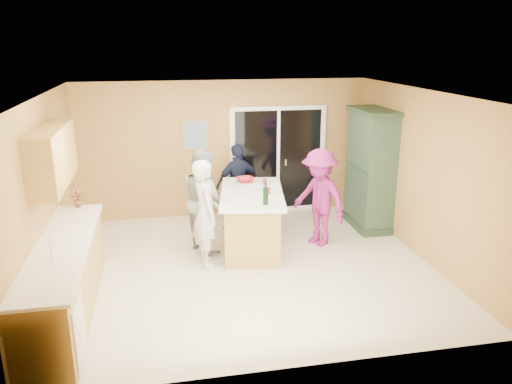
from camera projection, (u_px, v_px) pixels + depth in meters
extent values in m
plane|color=beige|center=(248.00, 267.00, 7.59)|extent=(5.50, 5.50, 0.00)
cube|color=white|center=(247.00, 94.00, 6.83)|extent=(5.50, 5.00, 0.10)
cube|color=#DFB75B|center=(224.00, 149.00, 9.56)|extent=(5.50, 0.10, 2.60)
cube|color=#DFB75B|center=(292.00, 255.00, 4.86)|extent=(5.50, 0.10, 2.60)
cube|color=#DFB75B|center=(46.00, 196.00, 6.71)|extent=(0.10, 5.00, 2.60)
cube|color=#DFB75B|center=(422.00, 175.00, 7.71)|extent=(0.10, 5.00, 2.60)
cube|color=tan|center=(65.00, 281.00, 6.16)|extent=(0.60, 3.00, 0.90)
cube|color=silver|center=(49.00, 334.00, 5.15)|extent=(0.62, 0.60, 0.72)
cube|color=silver|center=(62.00, 246.00, 6.03)|extent=(0.65, 3.05, 0.04)
cylinder|color=silver|center=(51.00, 249.00, 5.51)|extent=(0.02, 0.02, 0.30)
cube|color=tan|center=(52.00, 157.00, 6.38)|extent=(0.35, 1.60, 0.75)
cube|color=white|center=(278.00, 160.00, 9.79)|extent=(1.90, 0.05, 2.10)
cube|color=black|center=(278.00, 160.00, 9.78)|extent=(1.70, 0.03, 1.94)
cube|color=white|center=(278.00, 160.00, 9.77)|extent=(0.06, 0.04, 1.94)
cube|color=silver|center=(286.00, 162.00, 9.81)|extent=(0.02, 0.03, 0.12)
cube|color=tan|center=(195.00, 135.00, 9.35)|extent=(0.46, 0.03, 0.56)
cube|color=#5073A6|center=(195.00, 135.00, 9.34)|extent=(0.38, 0.02, 0.48)
cube|color=tan|center=(252.00, 222.00, 8.15)|extent=(1.10, 1.74, 0.92)
cube|color=silver|center=(252.00, 194.00, 8.01)|extent=(1.28, 1.97, 0.04)
cube|color=black|center=(252.00, 245.00, 8.27)|extent=(1.00, 1.64, 0.10)
cube|color=#233925|center=(367.00, 222.00, 9.26)|extent=(0.60, 1.13, 0.13)
cube|color=#334C35|center=(371.00, 170.00, 8.97)|extent=(0.53, 1.07, 2.01)
cube|color=#233925|center=(375.00, 111.00, 8.66)|extent=(0.62, 1.18, 0.09)
imported|color=silver|center=(205.00, 213.00, 7.45)|extent=(0.49, 0.66, 1.65)
imported|color=gray|center=(204.00, 200.00, 8.03)|extent=(0.84, 0.96, 1.68)
imported|color=#161A31|center=(238.00, 184.00, 9.26)|extent=(0.94, 0.59, 1.49)
imported|color=#932070|center=(319.00, 198.00, 8.22)|extent=(1.04, 1.21, 1.63)
imported|color=#B51420|center=(245.00, 180.00, 8.59)|extent=(0.32, 0.32, 0.07)
imported|color=red|center=(77.00, 195.00, 7.31)|extent=(0.22, 0.17, 0.37)
cylinder|color=#B51420|center=(265.00, 182.00, 8.43)|extent=(0.07, 0.07, 0.10)
cylinder|color=#B51420|center=(268.00, 191.00, 7.91)|extent=(0.08, 0.08, 0.10)
cylinder|color=black|center=(266.00, 196.00, 7.38)|extent=(0.08, 0.08, 0.26)
cylinder|color=black|center=(266.00, 185.00, 7.33)|extent=(0.03, 0.03, 0.10)
cylinder|color=white|center=(239.00, 197.00, 7.77)|extent=(0.22, 0.22, 0.01)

